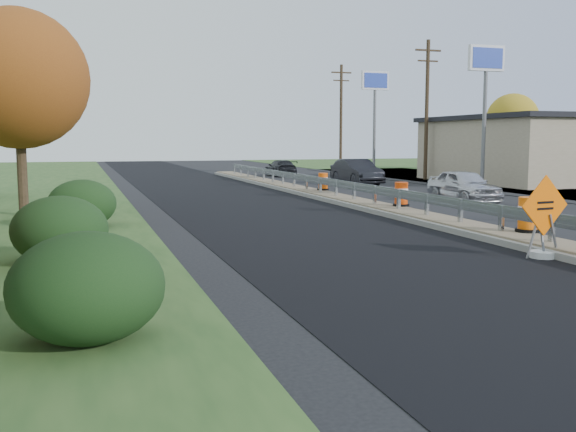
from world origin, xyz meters
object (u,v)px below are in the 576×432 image
object	(u,v)px
caution_sign	(543,237)
barrel_median_far	(323,182)
barrel_median_mid	(401,195)
barrel_median_near	(528,215)
car_silver	(464,186)
barrel_shoulder_far	(343,170)
car_dark_mid	(357,172)
car_dark_far	(281,168)

from	to	relation	value
caution_sign	barrel_median_far	bearing A→B (deg)	78.17
barrel_median_mid	barrel_median_near	bearing A→B (deg)	-90.00
barrel_median_far	car_silver	bearing A→B (deg)	-49.44
barrel_median_near	barrel_shoulder_far	world-z (taller)	barrel_median_near
barrel_median_near	car_silver	bearing A→B (deg)	65.47
barrel_median_near	car_dark_mid	bearing A→B (deg)	78.00
barrel_median_mid	barrel_shoulder_far	xyz separation A→B (m)	(7.64, 23.71, -0.24)
barrel_shoulder_far	barrel_median_near	bearing A→B (deg)	-103.86
car_dark_mid	barrel_median_mid	bearing A→B (deg)	-107.56
barrel_median_far	barrel_shoulder_far	xyz separation A→B (m)	(7.64, 15.49, -0.22)
barrel_median_mid	barrel_median_far	size ratio (longest dim) A/B	1.06
barrel_median_near	barrel_median_far	size ratio (longest dim) A/B	1.11
car_silver	caution_sign	bearing A→B (deg)	-114.22
car_dark_far	caution_sign	bearing A→B (deg)	85.50
car_dark_far	barrel_median_near	bearing A→B (deg)	87.53
caution_sign	barrel_median_far	xyz separation A→B (m)	(1.45, 17.85, 0.15)
barrel_median_far	car_dark_mid	distance (m)	7.71
barrel_median_far	car_dark_far	world-z (taller)	car_dark_far
car_silver	car_dark_far	world-z (taller)	car_silver
caution_sign	car_dark_mid	world-z (taller)	caution_sign
caution_sign	barrel_median_mid	size ratio (longest dim) A/B	2.13
barrel_median_near	car_dark_far	world-z (taller)	car_dark_far
caution_sign	barrel_median_mid	bearing A→B (deg)	74.25
barrel_median_far	car_silver	world-z (taller)	car_silver
caution_sign	car_dark_far	distance (m)	34.65
caution_sign	car_dark_far	world-z (taller)	caution_sign
caution_sign	car_silver	size ratio (longest dim) A/B	0.46
barrel_median_mid	car_dark_far	world-z (taller)	car_dark_far
barrel_median_far	barrel_median_mid	bearing A→B (deg)	-90.00
caution_sign	car_dark_mid	distance (m)	24.79
caution_sign	barrel_median_far	world-z (taller)	caution_sign
barrel_median_near	car_dark_mid	world-z (taller)	car_dark_mid
barrel_median_near	barrel_median_far	bearing A→B (deg)	90.00
barrel_median_near	car_silver	xyz separation A→B (m)	(4.61, 10.09, 0.03)
car_dark_mid	barrel_median_far	bearing A→B (deg)	-126.50
barrel_median_near	barrel_shoulder_far	size ratio (longest dim) A/B	1.08
barrel_median_near	barrel_median_far	distance (m)	15.47
barrel_median_far	car_dark_mid	xyz separation A→B (m)	(4.60, 6.18, 0.14)
barrel_shoulder_far	car_dark_far	size ratio (longest dim) A/B	0.21
barrel_median_near	barrel_median_mid	xyz separation A→B (m)	(0.00, 7.25, -0.02)
barrel_shoulder_far	car_silver	world-z (taller)	car_silver
barrel_shoulder_far	car_dark_far	world-z (taller)	car_dark_far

